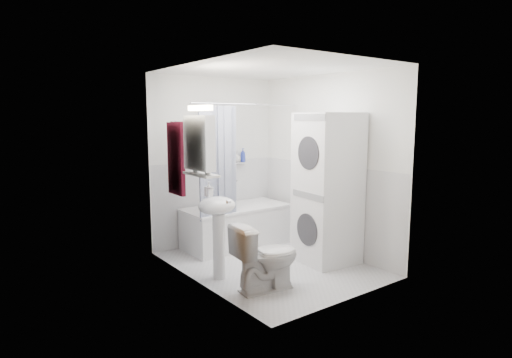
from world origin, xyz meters
TOP-DOWN VIEW (x-y plane):
  - floor at (0.00, 0.00)m, footprint 2.60×2.60m
  - room_walls at (0.00, 0.00)m, footprint 2.60×2.60m
  - wainscot at (0.00, 0.29)m, footprint 1.98×2.58m
  - door at (-0.95, -0.55)m, footprint 0.05×2.00m
  - bathtub at (0.12, 0.92)m, footprint 1.50×0.71m
  - tub_spout at (0.32, 1.25)m, footprint 0.04×0.12m
  - curtain_rod at (0.12, 0.63)m, footprint 1.68×0.02m
  - shower_curtain at (-0.34, 0.63)m, footprint 0.55×0.02m
  - sink at (-0.75, -0.01)m, footprint 0.44×0.37m
  - medicine_cabinet at (-0.90, 0.10)m, footprint 0.13×0.50m
  - shelf at (-0.89, 0.10)m, footprint 0.18×0.54m
  - shower_caddy at (0.37, 1.24)m, footprint 0.22×0.06m
  - towel at (-0.94, 0.62)m, footprint 0.07×0.37m
  - washer_dryer at (0.68, -0.32)m, footprint 0.74×0.73m
  - toilet at (-0.51, -0.60)m, footprint 0.78×0.50m
  - soap_pump at (-0.71, 0.25)m, footprint 0.08×0.17m
  - shelf_bottle at (-0.89, -0.05)m, footprint 0.07×0.18m
  - shelf_cup at (-0.89, 0.22)m, footprint 0.10×0.09m
  - shampoo_a at (0.35, 1.24)m, footprint 0.13×0.17m
  - shampoo_b at (0.47, 1.24)m, footprint 0.08×0.21m

SIDE VIEW (x-z plane):
  - floor at x=0.00m, z-range 0.00..0.00m
  - bathtub at x=0.12m, z-range 0.03..0.60m
  - toilet at x=-0.51m, z-range 0.00..0.72m
  - wainscot at x=0.00m, z-range -0.69..1.89m
  - sink at x=-0.75m, z-range 0.18..1.22m
  - tub_spout at x=0.32m, z-range 0.87..0.91m
  - washer_dryer at x=0.68m, z-range 0.00..1.89m
  - soap_pump at x=-0.71m, z-range 0.91..0.99m
  - door at x=-0.95m, z-range 0.00..2.00m
  - shower_caddy at x=0.37m, z-range 1.14..1.16m
  - shelf at x=-0.89m, z-range 1.19..1.21m
  - shampoo_b at x=0.47m, z-range 1.16..1.24m
  - shampoo_a at x=0.35m, z-range 1.16..1.29m
  - shelf_bottle at x=-0.89m, z-range 1.21..1.28m
  - shower_curtain at x=-0.34m, z-range 0.52..1.98m
  - shelf_cup at x=-0.89m, z-range 1.21..1.31m
  - towel at x=-0.94m, z-range 0.91..1.80m
  - room_walls at x=0.00m, z-range 0.19..2.79m
  - medicine_cabinet at x=-0.90m, z-range 1.21..1.92m
  - curtain_rod at x=0.12m, z-range 1.99..2.01m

